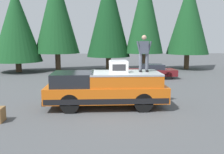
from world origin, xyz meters
TOP-DOWN VIEW (x-y plane):
  - ground_plane at (0.00, 0.00)m, footprint 90.00×90.00m
  - pickup_truck at (0.21, 0.36)m, footprint 2.01×5.54m
  - compressor_unit at (0.11, -0.20)m, footprint 0.65×0.84m
  - person_on_truck_bed at (0.29, -1.39)m, footprint 0.29×0.72m
  - parked_car_maroon at (8.68, -3.54)m, footprint 1.64×4.10m
  - conifer_far_left at (14.80, -8.73)m, footprint 4.40×4.40m
  - conifer_left at (13.83, -3.93)m, footprint 3.77×3.77m
  - conifer_center_left at (14.52, -0.34)m, footprint 4.43×4.43m
  - conifer_center_right at (14.41, 4.84)m, footprint 4.46×4.46m
  - conifer_right at (13.35, 8.48)m, footprint 4.64×4.64m

SIDE VIEW (x-z plane):
  - ground_plane at x=0.00m, z-range 0.00..0.00m
  - parked_car_maroon at x=8.68m, z-range 0.00..1.16m
  - pickup_truck at x=0.21m, z-range 0.05..1.70m
  - compressor_unit at x=0.11m, z-range 1.65..2.21m
  - person_on_truck_bed at x=0.29m, z-range 1.71..3.40m
  - conifer_right at x=13.35m, z-range 0.50..8.51m
  - conifer_far_left at x=14.80m, z-range 0.80..10.17m
  - conifer_center_left at x=14.52m, z-range 0.69..10.74m
  - conifer_left at x=13.83m, z-range 0.87..10.81m
  - conifer_center_right at x=14.41m, z-range 0.87..10.90m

